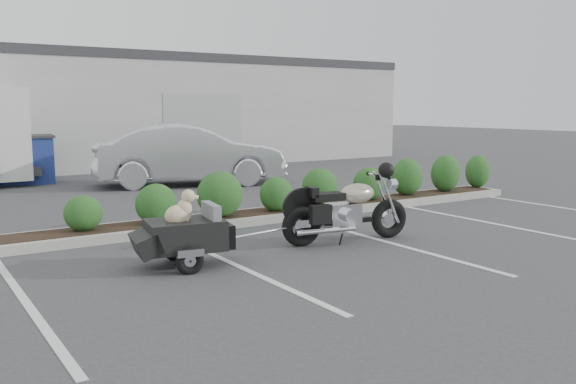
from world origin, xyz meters
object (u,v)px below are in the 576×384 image
sedan (189,154)px  dumpster (16,159)px  pet_trailer (184,234)px  motorcycle (347,210)px

sedan → dumpster: bearing=70.2°
dumpster → pet_trailer: bearing=-80.5°
pet_trailer → motorcycle: bearing=9.1°
motorcycle → pet_trailer: size_ratio=1.23×
motorcycle → sedan: sedan is taller
sedan → dumpster: (-3.94, 3.01, -0.16)m
pet_trailer → dumpster: dumpster is taller
pet_trailer → sedan: bearing=75.0°
pet_trailer → dumpster: size_ratio=0.81×
pet_trailer → sedan: 8.78m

